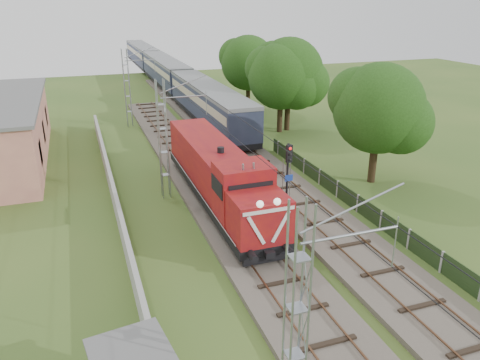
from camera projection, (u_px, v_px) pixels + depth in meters
name	position (u px, v px, depth m)	size (l,w,h in m)	color
ground	(276.00, 281.00, 22.54)	(140.00, 140.00, 0.00)	#35541F
track_main	(231.00, 218.00, 28.63)	(4.20, 70.00, 0.45)	#6B6054
track_side	(238.00, 149.00, 41.60)	(4.20, 80.00, 0.45)	#6B6054
catenary	(164.00, 140.00, 30.71)	(3.31, 70.00, 8.00)	gray
boundary_wall	(113.00, 193.00, 30.82)	(0.25, 40.00, 1.50)	#9E9E99
fence	(381.00, 220.00, 27.43)	(0.12, 32.00, 1.20)	black
locomotive	(219.00, 174.00, 29.96)	(2.96, 16.90, 4.29)	black
coach_rake	(166.00, 70.00, 69.96)	(3.17, 70.65, 3.66)	black
signal_post	(288.00, 168.00, 27.71)	(0.53, 0.42, 4.84)	black
tree_a	(380.00, 109.00, 32.83)	(6.72, 6.40, 8.71)	#3D2719
tree_b	(290.00, 73.00, 46.31)	(7.16, 6.82, 9.28)	#3D2719
tree_c	(282.00, 77.00, 45.75)	(6.82, 6.49, 8.84)	#3D2719
tree_d	(249.00, 64.00, 55.43)	(6.77, 6.45, 8.78)	#3D2719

